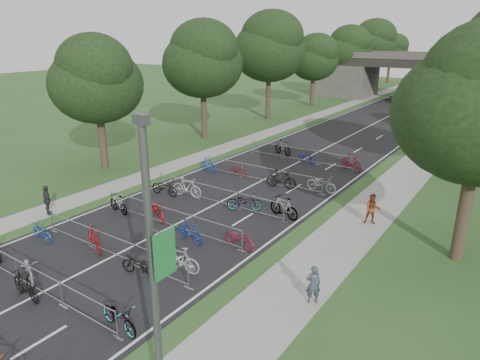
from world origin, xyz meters
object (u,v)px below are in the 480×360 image
at_px(overpass_bridge, 421,77).
at_px(pedestrian_a, 313,285).
at_px(lamppost, 155,285).
at_px(pedestrian_c, 47,200).
at_px(pedestrian_b, 372,209).

height_order(overpass_bridge, pedestrian_a, overpass_bridge).
bearing_deg(lamppost, overpass_bridge, 97.53).
bearing_deg(pedestrian_a, overpass_bridge, -117.09).
xyz_separation_m(overpass_bridge, pedestrian_c, (-6.80, -56.68, -2.67)).
relative_size(pedestrian_a, pedestrian_c, 0.90).
bearing_deg(overpass_bridge, pedestrian_a, -80.75).
height_order(lamppost, pedestrian_c, lamppost).
bearing_deg(pedestrian_b, overpass_bridge, 78.22).
xyz_separation_m(lamppost, pedestrian_c, (-15.13, 6.32, -3.41)).
relative_size(pedestrian_b, pedestrian_c, 0.97).
relative_size(lamppost, pedestrian_b, 4.87).
height_order(overpass_bridge, lamppost, lamppost).
bearing_deg(pedestrian_c, overpass_bridge, -78.32).
xyz_separation_m(overpass_bridge, lamppost, (8.33, -63.00, 0.75)).
bearing_deg(pedestrian_b, pedestrian_a, -108.60).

